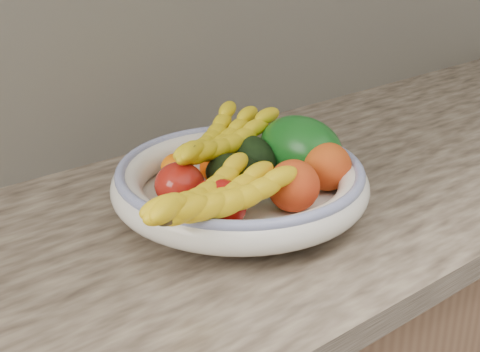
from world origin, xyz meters
The scene contains 13 objects.
fruit_bowl centered at (0.00, 1.66, 0.95)m, with size 0.39×0.39×0.08m.
clementine_back_left centered at (-0.05, 1.76, 0.95)m, with size 0.05×0.05×0.05m, color orange.
clementine_back_right centered at (0.04, 1.75, 0.95)m, with size 0.05×0.05×0.05m, color #FF5705.
clementine_back_mid centered at (0.00, 1.72, 0.95)m, with size 0.05×0.05×0.05m, color #F85405.
tomato_left centered at (-0.09, 1.69, 0.96)m, with size 0.07×0.07×0.07m, color #A01910.
tomato_near_left centered at (-0.09, 1.60, 0.96)m, with size 0.08×0.08×0.07m, color #AD0D0A.
avocado_center centered at (-0.01, 1.66, 0.96)m, with size 0.06×0.09×0.06m, color black.
avocado_right centered at (0.05, 1.70, 0.96)m, with size 0.07×0.10×0.07m, color black.
green_mango centered at (0.12, 1.65, 0.98)m, with size 0.10×0.15×0.11m, color #0D4A12.
peach_front centered at (0.03, 1.57, 0.97)m, with size 0.08×0.08×0.08m, color orange.
peach_right centered at (0.11, 1.59, 0.97)m, with size 0.07×0.07×0.07m, color orange.
banana_bunch_back centered at (0.01, 1.72, 0.99)m, with size 0.27×0.10×0.08m, color yellow, non-canonical shape.
banana_bunch_front centered at (-0.11, 1.58, 0.98)m, with size 0.28×0.11×0.08m, color yellow, non-canonical shape.
Camera 1 is at (-0.58, 0.94, 1.37)m, focal length 50.00 mm.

